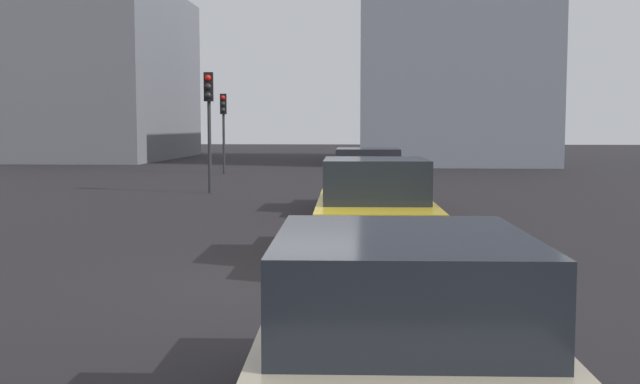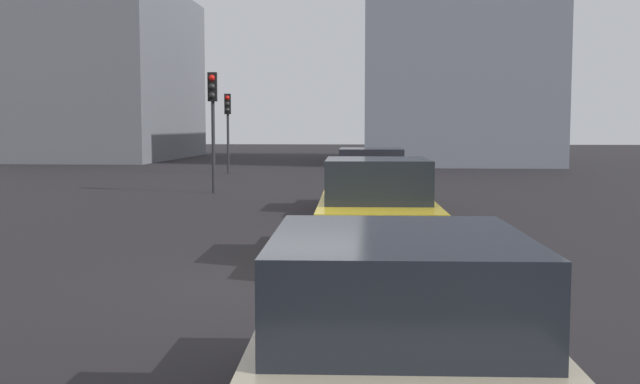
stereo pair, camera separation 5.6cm
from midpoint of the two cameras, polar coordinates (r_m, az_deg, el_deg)
The scene contains 8 objects.
ground_plane at distance 10.54m, azimuth -4.23°, elevation -7.13°, with size 160.00×160.00×0.20m, color black.
car_red_left_lead at distance 19.14m, azimuth 3.50°, elevation 0.87°, with size 4.38×2.03×1.56m.
car_yellow_left_second at distance 11.89m, azimuth 3.98°, elevation -1.51°, with size 4.16×2.09×1.61m.
car_beige_left_third at distance 4.98m, azimuth 5.68°, elevation -11.35°, with size 4.30×2.08×1.44m.
traffic_light_near_left at distance 34.18m, azimuth -7.30°, elevation 5.67°, with size 0.33×0.30×3.55m.
traffic_light_near_right at distance 24.20m, azimuth -8.40°, elevation 6.37°, with size 0.32×0.30×3.79m.
building_facade_left at distance 46.86m, azimuth 9.46°, elevation 9.08°, with size 15.86×10.18×11.10m, color gray.
building_facade_center at distance 52.08m, azimuth -15.98°, elevation 8.43°, with size 15.82×9.27×10.91m, color slate.
Camera 1 is at (-10.21, -1.42, 2.10)m, focal length 42.70 mm.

